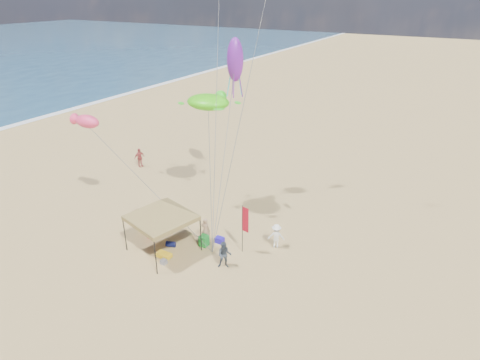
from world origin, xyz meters
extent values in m
plane|color=tan|center=(0.00, 0.00, 0.00)|extent=(280.00, 280.00, 0.00)
cylinder|color=black|center=(-4.36, 1.22, 1.08)|extent=(0.07, 0.07, 2.17)
cylinder|color=black|center=(-1.22, 0.38, 1.08)|extent=(0.07, 0.07, 2.17)
cylinder|color=black|center=(-5.20, -1.93, 1.08)|extent=(0.07, 0.07, 2.17)
cylinder|color=black|center=(-2.06, -2.76, 1.08)|extent=(0.07, 0.07, 2.17)
cube|color=olive|center=(-3.21, -0.77, 2.30)|extent=(4.10, 4.10, 0.26)
pyramid|color=olive|center=(-3.21, -0.77, 3.51)|extent=(6.36, 6.36, 1.08)
cylinder|color=black|center=(1.02, 1.52, 1.61)|extent=(0.04, 0.04, 3.21)
cube|color=#B20E21|center=(1.25, 1.47, 2.35)|extent=(0.47, 0.11, 1.61)
cube|color=red|center=(-4.74, -0.12, 0.19)|extent=(0.54, 0.38, 0.38)
cube|color=#2616B8|center=(-0.70, 1.63, 0.19)|extent=(0.54, 0.38, 0.38)
cylinder|color=#0D123D|center=(-3.09, -0.27, 0.18)|extent=(0.69, 0.54, 0.36)
cylinder|color=red|center=(-5.07, 2.19, 0.18)|extent=(0.54, 0.69, 0.36)
cube|color=#1A902B|center=(-1.38, 0.87, 0.35)|extent=(0.50, 0.50, 0.70)
cube|color=#F5FF1C|center=(-5.64, 0.30, 0.35)|extent=(0.50, 0.50, 0.70)
cube|color=gray|center=(-2.34, -1.86, 0.14)|extent=(0.34, 0.30, 0.28)
cube|color=yellow|center=(-2.70, -1.40, 0.20)|extent=(0.90, 0.50, 0.24)
imported|color=#A27B5C|center=(-1.54, 1.33, 0.83)|extent=(0.66, 0.48, 1.66)
imported|color=#353F49|center=(0.91, -0.33, 0.84)|extent=(1.02, 0.94, 1.68)
imported|color=white|center=(2.59, 2.99, 0.80)|extent=(1.18, 0.94, 1.60)
imported|color=#B94747|center=(-13.54, 8.33, 0.87)|extent=(0.67, 1.09, 1.74)
ellipsoid|color=#45E011|center=(-3.72, 5.25, 7.87)|extent=(3.65, 3.34, 0.98)
ellipsoid|color=#FB396A|center=(-9.77, 0.36, 6.92)|extent=(2.10, 1.51, 0.84)
ellipsoid|color=purple|center=(-3.48, 8.33, 10.17)|extent=(1.48, 1.48, 2.99)
camera|label=1|loc=(11.25, -16.40, 14.54)|focal=30.35mm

